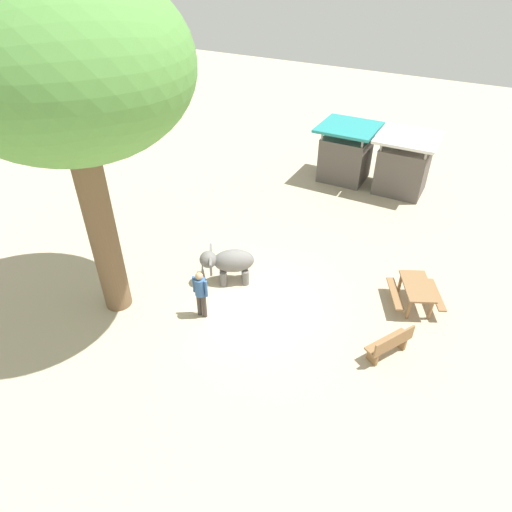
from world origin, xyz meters
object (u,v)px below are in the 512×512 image
Objects in this scene: elephant at (228,262)px; shade_tree_main at (63,68)px; person_handler at (200,291)px; picnic_table_near at (416,290)px; market_stall_teal at (345,156)px; wooden_bench at (390,343)px; market_stall_white at (403,167)px.

elephant is 0.18× the size of shade_tree_main.
person_handler is 0.81× the size of picnic_table_near.
elephant is 9.11m from market_stall_teal.
shade_tree_main is 4.63× the size of picnic_table_near.
elephant is 1.05× the size of person_handler.
wooden_bench is (5.47, -0.69, -0.32)m from elephant.
shade_tree_main reaches higher than market_stall_teal.
wooden_bench is (5.34, 1.07, -0.48)m from person_handler.
elephant is at bearing 112.88° from wooden_bench.
elephant is at bearing -98.56° from picnic_table_near.
market_stall_teal is at bearing 180.00° from market_stall_white.
elephant is at bearing -110.27° from market_stall_white.
wooden_bench is at bearing 139.94° from elephant.
picnic_table_near is 0.79× the size of market_stall_white.
market_stall_white is (3.35, 9.07, 0.35)m from elephant.
wooden_bench is 0.71× the size of picnic_table_near.
person_handler is at bearing -83.19° from picnic_table_near.
picnic_table_near is at bearing 27.83° from shade_tree_main.
market_stall_white is at bearing 63.42° from shade_tree_main.
picnic_table_near is at bearing -57.01° from person_handler.
wooden_bench is 0.56× the size of market_stall_teal.
market_stall_white is at bearing 42.30° from wooden_bench.
wooden_bench is 2.42m from picnic_table_near.
market_stall_teal reaches higher than wooden_bench.
elephant is 1.20× the size of wooden_bench.
shade_tree_main is (-2.60, -0.78, 6.02)m from person_handler.
person_handler is 0.64× the size of market_stall_white.
shade_tree_main is at bearing 107.37° from person_handler.
elephant is 0.67× the size of market_stall_white.
shade_tree_main is (-2.46, -2.54, 6.17)m from elephant.
market_stall_teal is (3.21, 11.62, -5.82)m from shade_tree_main.
elephant is 5.52m from wooden_bench.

